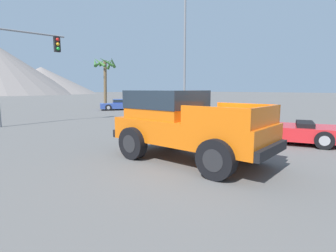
# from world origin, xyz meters

# --- Properties ---
(ground_plane) EXTENTS (320.00, 320.00, 0.00)m
(ground_plane) POSITION_xyz_m (0.00, 0.00, 0.00)
(ground_plane) COLOR #5B5956
(orange_pickup_truck) EXTENTS (2.81, 5.08, 2.06)m
(orange_pickup_truck) POSITION_xyz_m (-0.11, 0.60, 1.16)
(orange_pickup_truck) COLOR orange
(orange_pickup_truck) RESTS_ON ground_plane
(red_convertible_car) EXTENTS (3.43, 4.66, 1.07)m
(red_convertible_car) POSITION_xyz_m (4.75, -0.29, 0.43)
(red_convertible_car) COLOR red
(red_convertible_car) RESTS_ON ground_plane
(parked_car_blue) EXTENTS (4.44, 3.41, 1.08)m
(parked_car_blue) POSITION_xyz_m (8.53, 18.29, 0.55)
(parked_car_blue) COLOR #334C9E
(parked_car_blue) RESTS_ON ground_plane
(traffic_light_main) EXTENTS (3.90, 0.38, 5.58)m
(traffic_light_main) POSITION_xyz_m (-1.55, 12.06, 3.91)
(traffic_light_main) COLOR slate
(traffic_light_main) RESTS_ON ground_plane
(street_lamp_post) EXTENTS (0.90, 0.24, 8.76)m
(street_lamp_post) POSITION_xyz_m (6.80, 7.40, 5.18)
(street_lamp_post) COLOR slate
(street_lamp_post) RESTS_ON ground_plane
(palm_tree_short) EXTENTS (3.10, 2.96, 5.81)m
(palm_tree_short) POSITION_xyz_m (9.64, 23.58, 4.44)
(palm_tree_short) COLOR brown
(palm_tree_short) RESTS_ON ground_plane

